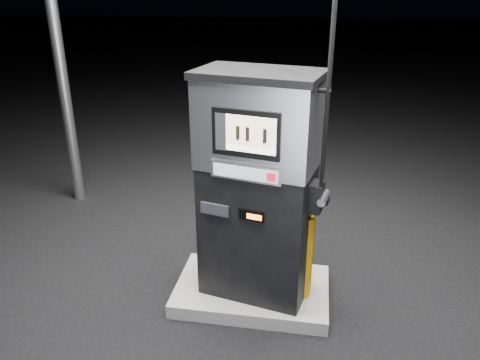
# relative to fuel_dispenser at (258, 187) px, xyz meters

# --- Properties ---
(ground) EXTENTS (80.00, 80.00, 0.00)m
(ground) POSITION_rel_fuel_dispenser_xyz_m (-0.05, 0.04, -1.31)
(ground) COLOR black
(ground) RESTS_ON ground
(pump_island) EXTENTS (1.60, 1.00, 0.15)m
(pump_island) POSITION_rel_fuel_dispenser_xyz_m (-0.05, 0.04, -1.24)
(pump_island) COLOR slate
(pump_island) RESTS_ON ground
(fuel_dispenser) EXTENTS (1.31, 0.89, 4.70)m
(fuel_dispenser) POSITION_rel_fuel_dispenser_xyz_m (0.00, 0.00, 0.00)
(fuel_dispenser) COLOR black
(fuel_dispenser) RESTS_ON pump_island
(bollard_left) EXTENTS (0.12, 0.12, 0.86)m
(bollard_left) POSITION_rel_fuel_dispenser_xyz_m (-0.61, 0.12, -0.73)
(bollard_left) COLOR #CC890B
(bollard_left) RESTS_ON pump_island
(bollard_right) EXTENTS (0.15, 0.15, 0.91)m
(bollard_right) POSITION_rel_fuel_dispenser_xyz_m (0.50, -0.05, -0.71)
(bollard_right) COLOR #CC890B
(bollard_right) RESTS_ON pump_island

